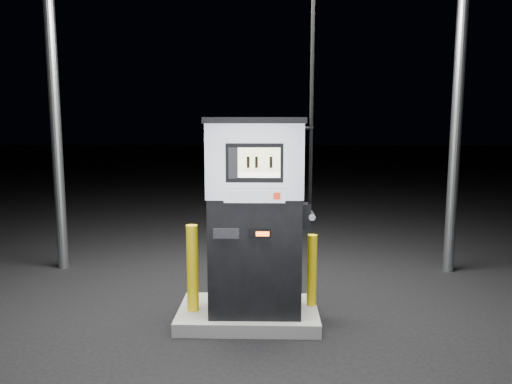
{
  "coord_description": "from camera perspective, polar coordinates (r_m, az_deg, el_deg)",
  "views": [
    {
      "loc": [
        0.24,
        -5.52,
        2.31
      ],
      "look_at": [
        0.09,
        0.0,
        1.51
      ],
      "focal_mm": 35.0,
      "sensor_mm": 36.0,
      "label": 1
    }
  ],
  "objects": [
    {
      "name": "bollard_left",
      "position": [
        5.75,
        -7.27,
        -8.63
      ],
      "size": [
        0.17,
        0.17,
        0.99
      ],
      "primitive_type": "cylinder",
      "rotation": [
        0.0,
        0.0,
        0.36
      ],
      "color": "yellow",
      "rests_on": "pump_island"
    },
    {
      "name": "bollard_right",
      "position": [
        5.92,
        6.41,
        -8.87
      ],
      "size": [
        0.12,
        0.12,
        0.84
      ],
      "primitive_type": "cylinder",
      "rotation": [
        0.0,
        0.0,
        -0.09
      ],
      "color": "yellow",
      "rests_on": "pump_island"
    },
    {
      "name": "fuel_dispenser",
      "position": [
        5.51,
        -0.06,
        -2.59
      ],
      "size": [
        1.2,
        0.66,
        4.53
      ],
      "rotation": [
        0.0,
        0.0,
        0.01
      ],
      "color": "black",
      "rests_on": "pump_island"
    },
    {
      "name": "pump_island",
      "position": [
        5.96,
        -0.88,
        -13.78
      ],
      "size": [
        1.6,
        1.0,
        0.15
      ],
      "primitive_type": "cube",
      "color": "#5F5E5A",
      "rests_on": "ground"
    },
    {
      "name": "ground",
      "position": [
        5.99,
        -0.88,
        -14.44
      ],
      "size": [
        80.0,
        80.0,
        0.0
      ],
      "primitive_type": "plane",
      "color": "black",
      "rests_on": "ground"
    }
  ]
}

